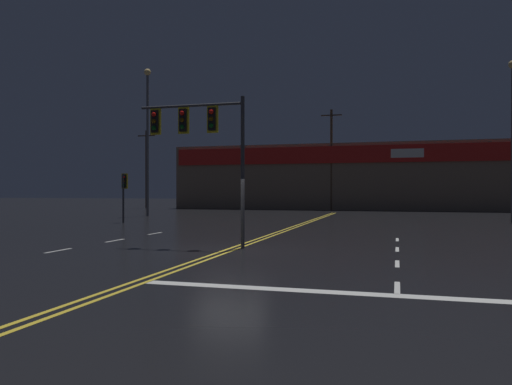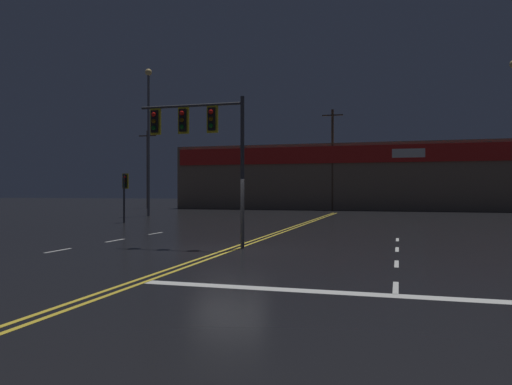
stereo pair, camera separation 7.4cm
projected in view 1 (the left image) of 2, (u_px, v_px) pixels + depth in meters
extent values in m
plane|color=black|center=(230.00, 250.00, 17.42)|extent=(200.00, 200.00, 0.00)
cube|color=gold|center=(226.00, 250.00, 17.46)|extent=(0.12, 60.00, 0.01)
cube|color=gold|center=(234.00, 250.00, 17.38)|extent=(0.12, 60.00, 0.01)
cube|color=silver|center=(58.00, 251.00, 17.23)|extent=(0.12, 1.40, 0.01)
cube|color=silver|center=(115.00, 241.00, 20.69)|extent=(0.12, 1.40, 0.01)
cube|color=silver|center=(155.00, 233.00, 24.15)|extent=(0.12, 1.40, 0.01)
cube|color=silver|center=(397.00, 287.00, 10.68)|extent=(0.12, 1.40, 0.01)
cube|color=silver|center=(397.00, 264.00, 14.15)|extent=(0.12, 1.40, 0.01)
cube|color=silver|center=(397.00, 249.00, 17.61)|extent=(0.12, 1.40, 0.01)
cube|color=silver|center=(397.00, 240.00, 21.07)|extent=(0.12, 1.40, 0.01)
cube|color=silver|center=(397.00, 296.00, 9.84)|extent=(10.84, 0.40, 0.01)
cylinder|color=#38383D|center=(243.00, 172.00, 17.98)|extent=(0.14, 0.14, 5.49)
cylinder|color=#38383D|center=(191.00, 106.00, 18.53)|extent=(4.04, 0.10, 0.10)
cube|color=black|center=(213.00, 119.00, 18.29)|extent=(0.28, 0.24, 0.84)
cube|color=gold|center=(213.00, 119.00, 18.29)|extent=(0.42, 0.08, 0.99)
sphere|color=red|center=(211.00, 112.00, 18.14)|extent=(0.17, 0.17, 0.17)
sphere|color=#543707|center=(211.00, 119.00, 18.14)|extent=(0.17, 0.17, 0.17)
sphere|color=#084513|center=(211.00, 126.00, 18.14)|extent=(0.17, 0.17, 0.17)
cube|color=black|center=(184.00, 121.00, 18.61)|extent=(0.28, 0.24, 0.84)
cube|color=gold|center=(184.00, 121.00, 18.61)|extent=(0.42, 0.08, 0.99)
sphere|color=red|center=(182.00, 113.00, 18.45)|extent=(0.17, 0.17, 0.17)
sphere|color=#543707|center=(182.00, 120.00, 18.45)|extent=(0.17, 0.17, 0.17)
sphere|color=#084513|center=(182.00, 127.00, 18.45)|extent=(0.17, 0.17, 0.17)
cube|color=black|center=(156.00, 122.00, 18.92)|extent=(0.28, 0.24, 0.84)
cube|color=gold|center=(156.00, 122.00, 18.92)|extent=(0.42, 0.08, 0.99)
sphere|color=red|center=(154.00, 114.00, 18.77)|extent=(0.17, 0.17, 0.17)
sphere|color=#543707|center=(154.00, 121.00, 18.77)|extent=(0.17, 0.17, 0.17)
sphere|color=#084513|center=(154.00, 128.00, 18.77)|extent=(0.17, 0.17, 0.17)
cylinder|color=#38383D|center=(123.00, 198.00, 32.22)|extent=(0.13, 0.13, 3.16)
cube|color=black|center=(125.00, 181.00, 32.39)|extent=(0.28, 0.24, 0.84)
cube|color=gold|center=(125.00, 181.00, 32.39)|extent=(0.42, 0.08, 0.99)
sphere|color=red|center=(123.00, 177.00, 32.24)|extent=(0.17, 0.17, 0.17)
sphere|color=#543707|center=(123.00, 181.00, 32.24)|extent=(0.17, 0.17, 0.17)
sphere|color=#084513|center=(123.00, 185.00, 32.24)|extent=(0.17, 0.17, 0.17)
cylinder|color=#59595E|center=(148.00, 145.00, 40.79)|extent=(0.20, 0.20, 11.61)
sphere|color=#F9D17A|center=(147.00, 72.00, 40.77)|extent=(0.56, 0.56, 0.56)
cube|color=#7A6651|center=(346.00, 178.00, 57.05)|extent=(37.74, 10.00, 7.09)
cube|color=red|center=(341.00, 154.00, 52.13)|extent=(36.98, 0.20, 1.77)
cube|color=white|center=(407.00, 153.00, 50.28)|extent=(3.20, 0.16, 0.90)
cylinder|color=#4C3828|center=(146.00, 169.00, 58.53)|extent=(0.26, 0.26, 9.12)
cube|color=#4C3828|center=(146.00, 136.00, 58.51)|extent=(2.20, 0.12, 0.12)
cylinder|color=#4C3828|center=(331.00, 160.00, 52.61)|extent=(0.26, 0.26, 10.63)
cube|color=#4C3828|center=(331.00, 115.00, 52.59)|extent=(2.20, 0.12, 0.12)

